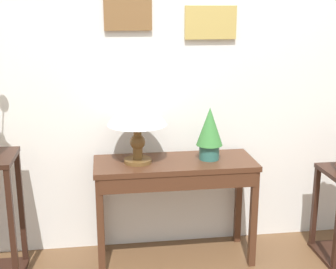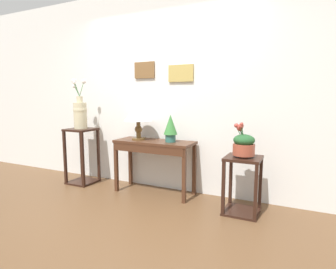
% 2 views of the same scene
% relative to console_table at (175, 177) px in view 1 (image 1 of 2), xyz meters
% --- Properties ---
extents(back_wall_with_art, '(9.00, 0.13, 2.80)m').
position_rel_console_table_xyz_m(back_wall_with_art, '(0.05, 0.32, 0.78)').
color(back_wall_with_art, silver).
rests_on(back_wall_with_art, ground).
extents(console_table, '(1.08, 0.42, 0.73)m').
position_rel_console_table_xyz_m(console_table, '(0.00, 0.00, 0.00)').
color(console_table, '#472819').
rests_on(console_table, ground).
extents(table_lamp, '(0.39, 0.39, 0.51)m').
position_rel_console_table_xyz_m(table_lamp, '(-0.25, 0.02, 0.47)').
color(table_lamp, brown).
rests_on(table_lamp, console_table).
extents(potted_plant_on_console, '(0.18, 0.18, 0.36)m').
position_rel_console_table_xyz_m(potted_plant_on_console, '(0.24, 0.03, 0.30)').
color(potted_plant_on_console, '#2D665B').
rests_on(potted_plant_on_console, console_table).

